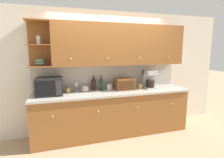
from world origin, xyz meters
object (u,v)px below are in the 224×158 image
object	(u,v)px
mug	(68,90)
second_wine_bottle	(94,84)
bowl_stack_on_counter	(85,89)
wine_bottle	(101,84)
storage_canister	(110,87)
wine_glass	(76,85)
microwave	(49,86)
mug_blue_second	(140,87)
bread_box	(125,84)
coffee_maker	(149,79)

from	to	relation	value
mug	second_wine_bottle	size ratio (longest dim) A/B	0.33
mug	bowl_stack_on_counter	distance (m)	0.34
wine_bottle	storage_canister	bearing A→B (deg)	3.53
wine_glass	wine_bottle	distance (m)	0.53
microwave	mug	world-z (taller)	microwave
wine_glass	mug_blue_second	xyz separation A→B (m)	(1.38, -0.17, -0.09)
microwave	bread_box	distance (m)	1.54
microwave	mug	xyz separation A→B (m)	(0.35, 0.11, -0.12)
microwave	coffee_maker	xyz separation A→B (m)	(2.12, 0.01, 0.04)
mug_blue_second	wine_bottle	bearing A→B (deg)	172.73
bread_box	mug_blue_second	bearing A→B (deg)	-2.70
second_wine_bottle	mug_blue_second	world-z (taller)	second_wine_bottle
storage_canister	wine_glass	bearing A→B (deg)	176.39
bowl_stack_on_counter	wine_bottle	bearing A→B (deg)	-0.86
mug	mug_blue_second	bearing A→B (deg)	-4.34
mug	storage_canister	distance (m)	0.87
storage_canister	coffee_maker	xyz separation A→B (m)	(0.90, -0.11, 0.14)
mug	second_wine_bottle	distance (m)	0.54
microwave	wine_glass	world-z (taller)	microwave
mug_blue_second	coffee_maker	xyz separation A→B (m)	(0.23, 0.01, 0.15)
second_wine_bottle	storage_canister	world-z (taller)	second_wine_bottle
mug	bread_box	size ratio (longest dim) A/B	0.25
microwave	mug	distance (m)	0.39
mug	bowl_stack_on_counter	bearing A→B (deg)	-0.48
bread_box	bowl_stack_on_counter	bearing A→B (deg)	173.40
mug	bowl_stack_on_counter	size ratio (longest dim) A/B	0.58
mug_blue_second	coffee_maker	world-z (taller)	coffee_maker
bowl_stack_on_counter	bread_box	bearing A→B (deg)	-6.60
bread_box	coffee_maker	distance (m)	0.59
microwave	wine_bottle	world-z (taller)	microwave
second_wine_bottle	storage_canister	xyz separation A→B (m)	(0.34, -0.04, -0.07)
mug	wine_glass	bearing A→B (deg)	15.98
bowl_stack_on_counter	mug_blue_second	xyz separation A→B (m)	(1.20, -0.11, -0.01)
bowl_stack_on_counter	mug_blue_second	world-z (taller)	bowl_stack_on_counter
bread_box	mug_blue_second	world-z (taller)	bread_box
wine_bottle	bread_box	xyz separation A→B (m)	(0.50, -0.09, -0.02)
bread_box	coffee_maker	size ratio (longest dim) A/B	1.02
second_wine_bottle	microwave	bearing A→B (deg)	-169.69
wine_bottle	microwave	bearing A→B (deg)	-174.17
microwave	wine_glass	distance (m)	0.54
microwave	mug_blue_second	xyz separation A→B (m)	(1.90, -0.00, -0.12)
bowl_stack_on_counter	second_wine_bottle	world-z (taller)	second_wine_bottle
coffee_maker	wine_glass	bearing A→B (deg)	174.47
wine_bottle	bread_box	size ratio (longest dim) A/B	0.79
microwave	wine_bottle	distance (m)	1.04
bowl_stack_on_counter	second_wine_bottle	xyz separation A→B (m)	(0.19, 0.05, 0.08)
mug	second_wine_bottle	world-z (taller)	second_wine_bottle
microwave	storage_canister	xyz separation A→B (m)	(1.22, 0.12, -0.10)
mug	wine_glass	xyz separation A→B (m)	(0.17, 0.05, 0.10)
microwave	bowl_stack_on_counter	distance (m)	0.71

